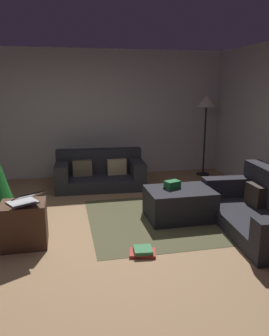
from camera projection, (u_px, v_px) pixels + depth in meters
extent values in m
plane|color=#93704C|center=(95.00, 238.00, 4.24)|extent=(6.40, 6.40, 0.00)
cube|color=#BCB7B2|center=(78.00, 114.00, 6.90)|extent=(6.40, 0.12, 2.60)
cube|color=#26262B|center=(100.00, 182.00, 6.31)|extent=(1.68, 0.94, 0.21)
cube|color=#26262B|center=(99.00, 161.00, 6.52)|extent=(1.64, 0.33, 0.47)
cube|color=#26262B|center=(137.00, 168.00, 6.36)|extent=(0.29, 0.86, 0.29)
cube|color=#26262B|center=(62.00, 171.00, 6.15)|extent=(0.29, 0.86, 0.29)
cube|color=tan|center=(117.00, 167.00, 6.40)|extent=(0.36, 0.13, 0.30)
cube|color=brown|center=(82.00, 168.00, 6.30)|extent=(0.36, 0.13, 0.30)
cube|color=#26262B|center=(256.00, 222.00, 4.47)|extent=(1.08, 1.96, 0.20)
cube|color=#26262B|center=(232.00, 186.00, 5.21)|extent=(0.95, 0.31, 0.29)
cube|color=#372D24|center=(255.00, 195.00, 4.80)|extent=(0.13, 0.36, 0.30)
cube|color=#26262B|center=(179.00, 204.00, 4.83)|extent=(0.93, 0.69, 0.43)
cube|color=#19662D|center=(172.00, 185.00, 4.82)|extent=(0.25, 0.21, 0.11)
cube|color=black|center=(166.00, 187.00, 4.86)|extent=(0.12, 0.16, 0.02)
cube|color=#4C3323|center=(24.00, 224.00, 4.00)|extent=(0.52, 0.44, 0.53)
cube|color=silver|center=(23.00, 202.00, 3.93)|extent=(0.40, 0.38, 0.02)
cube|color=black|center=(28.00, 196.00, 3.76)|extent=(0.39, 0.36, 0.12)
cube|color=#B7332D|center=(143.00, 253.00, 3.82)|extent=(0.34, 0.27, 0.04)
cube|color=#387A47|center=(143.00, 250.00, 3.81)|extent=(0.23, 0.23, 0.04)
cylinder|color=black|center=(203.00, 174.00, 7.25)|extent=(0.28, 0.28, 0.02)
cylinder|color=black|center=(204.00, 141.00, 7.08)|extent=(0.04, 0.04, 1.45)
cone|color=beige|center=(207.00, 101.00, 6.88)|extent=(0.36, 0.36, 0.24)
cube|color=#4C4A2F|center=(179.00, 217.00, 4.89)|extent=(2.60, 2.00, 0.01)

